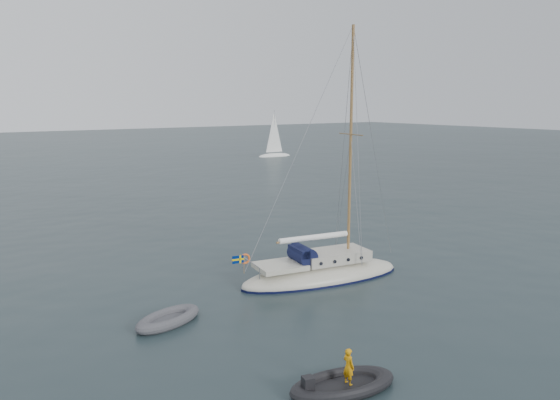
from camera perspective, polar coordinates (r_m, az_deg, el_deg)
ground at (r=26.68m, az=0.61°, el=-8.54°), size 300.00×300.00×0.00m
sailboat at (r=26.87m, az=4.40°, el=-6.29°), size 8.90×2.67×12.68m
dinghy at (r=22.33m, az=-11.61°, el=-12.07°), size 3.04×1.37×0.44m
rib at (r=17.45m, az=6.55°, el=-18.55°), size 3.48×1.58×1.33m
distant_yacht_b at (r=86.34m, az=-0.61°, el=6.74°), size 5.80×3.10×7.69m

